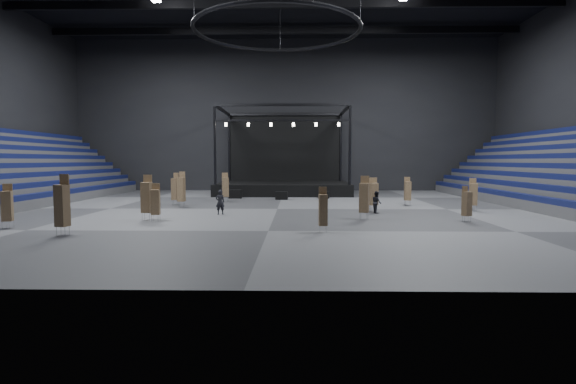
{
  "coord_description": "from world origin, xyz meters",
  "views": [
    {
      "loc": [
        1.46,
        -33.12,
        3.58
      ],
      "look_at": [
        0.83,
        -2.0,
        1.4
      ],
      "focal_mm": 28.0,
      "sensor_mm": 36.0,
      "label": 1
    }
  ],
  "objects_px": {
    "flight_case_left": "(235,194)",
    "chair_stack_0": "(323,209)",
    "chair_stack_2": "(408,190)",
    "flight_case_mid": "(282,196)",
    "man_center": "(220,202)",
    "chair_stack_3": "(156,201)",
    "chair_stack_8": "(181,189)",
    "crew_member": "(377,202)",
    "chair_stack_7": "(373,194)",
    "chair_stack_12": "(373,191)",
    "chair_stack_9": "(225,187)",
    "chair_stack_1": "(7,205)",
    "chair_stack_10": "(473,194)",
    "chair_stack_11": "(467,203)",
    "chair_stack_4": "(62,204)",
    "chair_stack_6": "(147,197)",
    "stage": "(284,180)",
    "chair_stack_13": "(175,188)",
    "chair_stack_5": "(364,197)",
    "flight_case_right": "(324,195)"
  },
  "relations": [
    {
      "from": "stage",
      "to": "flight_case_mid",
      "type": "relative_size",
      "value": 12.56
    },
    {
      "from": "chair_stack_0",
      "to": "chair_stack_13",
      "type": "height_order",
      "value": "chair_stack_13"
    },
    {
      "from": "chair_stack_1",
      "to": "chair_stack_13",
      "type": "relative_size",
      "value": 0.91
    },
    {
      "from": "chair_stack_13",
      "to": "chair_stack_0",
      "type": "bearing_deg",
      "value": -34.06
    },
    {
      "from": "chair_stack_2",
      "to": "chair_stack_10",
      "type": "relative_size",
      "value": 0.98
    },
    {
      "from": "chair_stack_7",
      "to": "chair_stack_11",
      "type": "bearing_deg",
      "value": -66.62
    },
    {
      "from": "flight_case_mid",
      "to": "man_center",
      "type": "xyz_separation_m",
      "value": [
        -3.7,
        -11.44,
        0.45
      ]
    },
    {
      "from": "chair_stack_6",
      "to": "chair_stack_8",
      "type": "xyz_separation_m",
      "value": [
        0.06,
        7.86,
        -0.02
      ]
    },
    {
      "from": "flight_case_left",
      "to": "chair_stack_0",
      "type": "bearing_deg",
      "value": -70.38
    },
    {
      "from": "chair_stack_10",
      "to": "crew_member",
      "type": "height_order",
      "value": "chair_stack_10"
    },
    {
      "from": "man_center",
      "to": "crew_member",
      "type": "xyz_separation_m",
      "value": [
        10.54,
        0.91,
        -0.07
      ]
    },
    {
      "from": "chair_stack_2",
      "to": "flight_case_mid",
      "type": "bearing_deg",
      "value": 154.1
    },
    {
      "from": "man_center",
      "to": "crew_member",
      "type": "relative_size",
      "value": 1.1
    },
    {
      "from": "crew_member",
      "to": "chair_stack_0",
      "type": "bearing_deg",
      "value": 143.61
    },
    {
      "from": "flight_case_mid",
      "to": "chair_stack_3",
      "type": "height_order",
      "value": "chair_stack_3"
    },
    {
      "from": "stage",
      "to": "flight_case_right",
      "type": "relative_size",
      "value": 13.31
    },
    {
      "from": "chair_stack_4",
      "to": "chair_stack_1",
      "type": "bearing_deg",
      "value": 165.25
    },
    {
      "from": "chair_stack_3",
      "to": "chair_stack_7",
      "type": "distance_m",
      "value": 14.72
    },
    {
      "from": "chair_stack_3",
      "to": "chair_stack_5",
      "type": "bearing_deg",
      "value": -2.06
    },
    {
      "from": "chair_stack_8",
      "to": "crew_member",
      "type": "height_order",
      "value": "chair_stack_8"
    },
    {
      "from": "flight_case_mid",
      "to": "man_center",
      "type": "bearing_deg",
      "value": -107.92
    },
    {
      "from": "chair_stack_0",
      "to": "chair_stack_1",
      "type": "bearing_deg",
      "value": 172.74
    },
    {
      "from": "flight_case_left",
      "to": "chair_stack_10",
      "type": "height_order",
      "value": "chair_stack_10"
    },
    {
      "from": "chair_stack_5",
      "to": "chair_stack_6",
      "type": "relative_size",
      "value": 0.97
    },
    {
      "from": "chair_stack_9",
      "to": "flight_case_mid",
      "type": "bearing_deg",
      "value": 8.89
    },
    {
      "from": "stage",
      "to": "chair_stack_3",
      "type": "height_order",
      "value": "stage"
    },
    {
      "from": "flight_case_mid",
      "to": "chair_stack_0",
      "type": "relative_size",
      "value": 0.49
    },
    {
      "from": "chair_stack_3",
      "to": "chair_stack_11",
      "type": "bearing_deg",
      "value": -6.32
    },
    {
      "from": "chair_stack_1",
      "to": "chair_stack_5",
      "type": "relative_size",
      "value": 0.89
    },
    {
      "from": "chair_stack_1",
      "to": "chair_stack_10",
      "type": "xyz_separation_m",
      "value": [
        27.8,
        8.9,
        -0.01
      ]
    },
    {
      "from": "chair_stack_2",
      "to": "crew_member",
      "type": "distance_m",
      "value": 6.54
    },
    {
      "from": "chair_stack_3",
      "to": "flight_case_mid",
      "type": "bearing_deg",
      "value": 58.35
    },
    {
      "from": "flight_case_left",
      "to": "man_center",
      "type": "height_order",
      "value": "man_center"
    },
    {
      "from": "chair_stack_9",
      "to": "chair_stack_1",
      "type": "bearing_deg",
      "value": -135.44
    },
    {
      "from": "flight_case_mid",
      "to": "man_center",
      "type": "height_order",
      "value": "man_center"
    },
    {
      "from": "chair_stack_12",
      "to": "chair_stack_7",
      "type": "bearing_deg",
      "value": -84.72
    },
    {
      "from": "chair_stack_4",
      "to": "chair_stack_5",
      "type": "bearing_deg",
      "value": 33.86
    },
    {
      "from": "stage",
      "to": "chair_stack_7",
      "type": "distance_m",
      "value": 19.07
    },
    {
      "from": "chair_stack_2",
      "to": "chair_stack_9",
      "type": "height_order",
      "value": "chair_stack_9"
    },
    {
      "from": "flight_case_left",
      "to": "chair_stack_2",
      "type": "distance_m",
      "value": 16.08
    },
    {
      "from": "flight_case_mid",
      "to": "chair_stack_10",
      "type": "distance_m",
      "value": 16.61
    },
    {
      "from": "chair_stack_9",
      "to": "crew_member",
      "type": "distance_m",
      "value": 14.35
    },
    {
      "from": "chair_stack_0",
      "to": "chair_stack_4",
      "type": "xyz_separation_m",
      "value": [
        -12.53,
        -1.12,
        0.32
      ]
    },
    {
      "from": "chair_stack_7",
      "to": "chair_stack_12",
      "type": "xyz_separation_m",
      "value": [
        0.45,
        2.67,
        -0.04
      ]
    },
    {
      "from": "chair_stack_5",
      "to": "man_center",
      "type": "bearing_deg",
      "value": -177.59
    },
    {
      "from": "flight_case_mid",
      "to": "chair_stack_2",
      "type": "height_order",
      "value": "chair_stack_2"
    },
    {
      "from": "stage",
      "to": "flight_case_mid",
      "type": "bearing_deg",
      "value": -89.72
    },
    {
      "from": "chair_stack_1",
      "to": "chair_stack_12",
      "type": "xyz_separation_m",
      "value": [
        21.07,
        11.02,
        -0.0
      ]
    },
    {
      "from": "flight_case_mid",
      "to": "chair_stack_9",
      "type": "bearing_deg",
      "value": -155.6
    },
    {
      "from": "stage",
      "to": "chair_stack_8",
      "type": "height_order",
      "value": "stage"
    }
  ]
}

